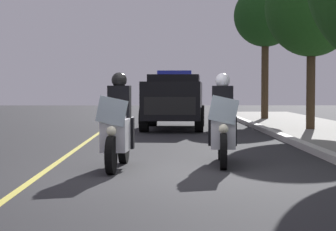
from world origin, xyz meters
TOP-DOWN VIEW (x-y plane):
  - ground_plane at (0.00, 0.00)m, footprint 80.00×80.00m
  - lane_stripe_center at (0.00, -2.13)m, footprint 48.00×0.12m
  - police_motorcycle_lead_left at (-0.58, -0.90)m, footprint 2.14×0.62m
  - police_motorcycle_lead_right at (-1.13, 1.02)m, footprint 2.14×0.62m
  - police_suv at (-11.10, 0.31)m, footprint 5.03×2.38m
  - tree_far_back at (-9.55, 4.74)m, footprint 3.02×3.02m
  - tree_behind_suv at (-16.31, 4.38)m, footprint 2.74×2.74m

SIDE VIEW (x-z plane):
  - ground_plane at x=0.00m, z-range 0.00..0.00m
  - lane_stripe_center at x=0.00m, z-range 0.00..0.01m
  - police_motorcycle_lead_left at x=-0.58m, z-range -0.16..1.56m
  - police_motorcycle_lead_right at x=-1.13m, z-range -0.16..1.56m
  - police_suv at x=-11.10m, z-range 0.04..2.09m
  - tree_far_back at x=-9.55m, z-range 1.26..6.89m
  - tree_behind_suv at x=-16.31m, z-range 1.62..7.45m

